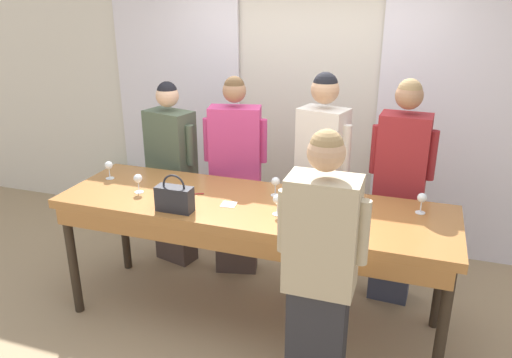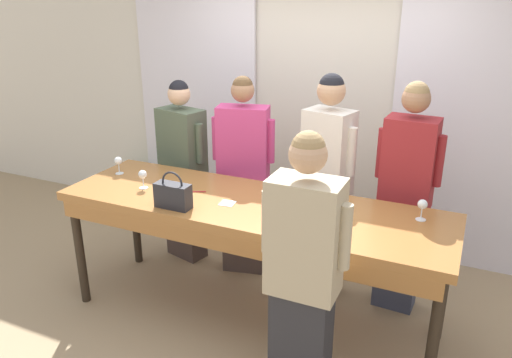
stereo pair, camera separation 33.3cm
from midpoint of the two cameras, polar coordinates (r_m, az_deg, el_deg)
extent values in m
plane|color=tan|center=(4.04, 1.93, -15.60)|extent=(18.00, 18.00, 0.00)
cube|color=silver|center=(4.88, 9.53, 8.73)|extent=(12.00, 0.06, 2.80)
cube|color=white|center=(5.34, -5.03, 9.33)|extent=(1.36, 0.03, 2.69)
cube|color=white|center=(4.68, 25.54, 5.75)|extent=(1.36, 0.03, 2.69)
cube|color=#9E6633|center=(3.56, 2.11, -3.24)|extent=(2.83, 0.86, 0.06)
cube|color=#9E6633|center=(3.26, -0.72, -7.40)|extent=(2.71, 0.03, 0.12)
cylinder|color=#2D2319|center=(4.17, -17.35, -7.93)|extent=(0.07, 0.07, 0.91)
cylinder|color=#2D2319|center=(3.29, 22.47, -17.11)|extent=(0.07, 0.07, 0.91)
cylinder|color=#2D2319|center=(4.65, -11.68, -4.30)|extent=(0.07, 0.07, 0.91)
cylinder|color=#2D2319|center=(3.88, 23.09, -11.01)|extent=(0.07, 0.07, 0.91)
cylinder|color=black|center=(3.19, 8.67, -3.91)|extent=(0.08, 0.08, 0.19)
cone|color=black|center=(3.15, 8.78, -2.01)|extent=(0.08, 0.08, 0.04)
cylinder|color=black|center=(3.13, 8.84, -1.02)|extent=(0.03, 0.03, 0.07)
cylinder|color=white|center=(3.20, 8.66, -4.06)|extent=(0.08, 0.08, 0.07)
cube|color=#232328|center=(3.46, -6.76, -1.97)|extent=(0.25, 0.11, 0.18)
torus|color=#232328|center=(3.42, -6.83, -0.51)|extent=(0.17, 0.01, 0.17)
cylinder|color=white|center=(3.51, 20.92, -4.40)|extent=(0.07, 0.07, 0.00)
cylinder|color=white|center=(3.50, 21.01, -3.78)|extent=(0.01, 0.01, 0.08)
sphere|color=white|center=(3.47, 21.15, -2.76)|extent=(0.06, 0.06, 0.06)
cylinder|color=white|center=(3.87, -10.33, -1.03)|extent=(0.07, 0.07, 0.00)
cylinder|color=white|center=(3.85, -10.37, -0.45)|extent=(0.01, 0.01, 0.08)
sphere|color=white|center=(3.83, -10.44, 0.49)|extent=(0.06, 0.06, 0.06)
sphere|color=maroon|center=(3.83, -10.43, 0.37)|extent=(0.04, 0.04, 0.04)
cylinder|color=white|center=(3.66, 4.90, -2.00)|extent=(0.07, 0.07, 0.00)
cylinder|color=white|center=(3.65, 4.92, -1.39)|extent=(0.01, 0.01, 0.08)
sphere|color=white|center=(3.62, 4.96, -0.40)|extent=(0.06, 0.06, 0.06)
sphere|color=maroon|center=(3.63, 4.95, -0.52)|extent=(0.04, 0.04, 0.04)
cylinder|color=white|center=(3.36, 4.83, -4.17)|extent=(0.07, 0.07, 0.00)
cylinder|color=white|center=(3.34, 4.85, -3.52)|extent=(0.01, 0.01, 0.08)
sphere|color=white|center=(3.32, 4.88, -2.46)|extent=(0.06, 0.06, 0.06)
cylinder|color=white|center=(3.69, 7.84, -1.94)|extent=(0.07, 0.07, 0.00)
cylinder|color=white|center=(3.68, 7.87, -1.34)|extent=(0.01, 0.01, 0.08)
sphere|color=white|center=(3.65, 7.92, -0.36)|extent=(0.06, 0.06, 0.06)
cylinder|color=white|center=(4.22, -13.18, 0.60)|extent=(0.07, 0.07, 0.00)
cylinder|color=white|center=(4.20, -13.23, 1.14)|extent=(0.01, 0.01, 0.08)
sphere|color=white|center=(4.18, -13.30, 2.01)|extent=(0.06, 0.06, 0.06)
cube|color=white|center=(3.53, -0.60, -2.84)|extent=(0.12, 0.12, 0.00)
cylinder|color=maroon|center=(3.73, -4.27, -1.50)|extent=(0.13, 0.07, 0.01)
cube|color=#473833|center=(4.72, -6.05, -4.35)|extent=(0.39, 0.28, 0.80)
cube|color=#4C5B47|center=(4.47, -6.39, 3.97)|extent=(0.46, 0.33, 0.63)
sphere|color=#DBAD89|center=(4.36, -6.62, 9.60)|extent=(0.20, 0.20, 0.20)
sphere|color=black|center=(4.36, -6.64, 10.04)|extent=(0.17, 0.17, 0.17)
cylinder|color=#4C5B47|center=(4.30, -4.26, 4.04)|extent=(0.09, 0.09, 0.35)
cylinder|color=#4C5B47|center=(4.62, -8.42, 5.02)|extent=(0.09, 0.09, 0.35)
cube|color=#473833|center=(4.46, 0.75, -5.50)|extent=(0.39, 0.26, 0.84)
cube|color=#C63D7A|center=(4.18, 0.80, 3.81)|extent=(0.46, 0.31, 0.67)
sphere|color=#9E7051|center=(4.07, 0.83, 10.07)|extent=(0.19, 0.19, 0.19)
sphere|color=brown|center=(4.07, 0.84, 10.53)|extent=(0.17, 0.17, 0.17)
cylinder|color=#C63D7A|center=(4.14, 3.99, 4.28)|extent=(0.08, 0.08, 0.37)
cylinder|color=#C63D7A|center=(4.21, -2.32, 4.63)|extent=(0.08, 0.08, 0.37)
cube|color=brown|center=(4.24, 9.95, -7.10)|extent=(0.35, 0.28, 0.86)
cube|color=silver|center=(3.95, 10.64, 2.88)|extent=(0.41, 0.33, 0.68)
sphere|color=tan|center=(3.83, 11.12, 9.82)|extent=(0.22, 0.22, 0.22)
sphere|color=black|center=(3.82, 11.16, 10.37)|extent=(0.19, 0.19, 0.19)
cylinder|color=silver|center=(3.85, 13.31, 3.01)|extent=(0.09, 0.09, 0.38)
cylinder|color=silver|center=(4.03, 8.18, 4.14)|extent=(0.09, 0.09, 0.38)
cube|color=#383D51|center=(4.16, 18.19, -8.49)|extent=(0.32, 0.23, 0.86)
cube|color=maroon|center=(3.86, 19.46, 1.63)|extent=(0.38, 0.27, 0.68)
sphere|color=#9E7051|center=(3.74, 20.33, 8.57)|extent=(0.20, 0.20, 0.20)
sphere|color=#93754C|center=(3.73, 20.40, 9.10)|extent=(0.18, 0.18, 0.18)
cylinder|color=maroon|center=(3.82, 22.57, 1.86)|extent=(0.07, 0.07, 0.38)
cylinder|color=maroon|center=(3.87, 16.57, 2.83)|extent=(0.07, 0.07, 0.38)
cube|color=#28282D|center=(3.10, 8.34, -19.02)|extent=(0.33, 0.21, 0.83)
cube|color=tan|center=(2.69, 9.16, -6.70)|extent=(0.39, 0.24, 0.66)
sphere|color=tan|center=(2.52, 9.75, 2.72)|extent=(0.20, 0.20, 0.20)
sphere|color=#93754C|center=(2.51, 9.80, 3.47)|extent=(0.17, 0.17, 0.17)
cylinder|color=tan|center=(2.73, 4.88, -4.97)|extent=(0.07, 0.07, 0.36)
cylinder|color=tan|center=(2.63, 13.73, -6.54)|extent=(0.07, 0.07, 0.36)
cylinder|color=#935B3D|center=(5.90, -12.13, -2.68)|extent=(0.23, 0.23, 0.19)
ellipsoid|color=#47844C|center=(5.80, -12.32, -0.28)|extent=(0.26, 0.26, 0.38)
camera|label=1|loc=(0.17, -87.32, 1.01)|focal=35.00mm
camera|label=2|loc=(0.17, 92.68, -1.01)|focal=35.00mm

